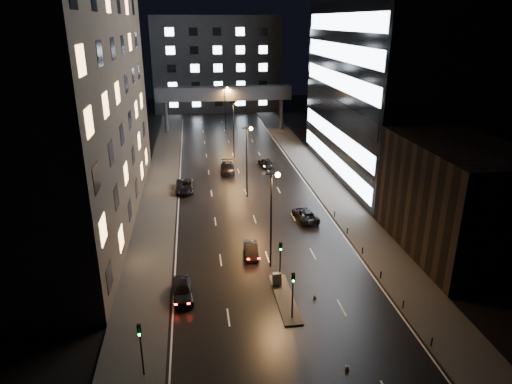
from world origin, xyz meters
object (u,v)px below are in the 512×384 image
Objects in this scene: car_toward_b at (266,163)px; car_away_a at (182,290)px; car_away_c at (184,186)px; car_away_b at (251,250)px; car_toward_a at (305,215)px; utility_cabinet at (277,279)px; car_away_d at (228,168)px.

car_away_a is at bearing 63.38° from car_toward_b.
car_away_c reaches higher than car_toward_b.
car_away_b is 0.72× the size of car_away_c.
car_toward_b is (6.62, 31.33, 0.01)m from car_away_b.
car_away_a is at bearing -88.95° from car_away_c.
car_away_c is 1.13× the size of car_toward_a.
car_away_b is 11.59m from car_toward_a.
car_toward_a is at bearing 86.64° from car_toward_b.
car_away_b is at bearing 71.24° from car_toward_b.
utility_cabinet is at bearing -71.97° from car_away_b.
car_away_b is (7.19, 7.06, -0.09)m from car_away_a.
utility_cabinet is (1.84, -35.12, -0.06)m from car_away_d.
car_toward_b is at bearing 81.33° from car_away_b.
car_away_a is 0.79× the size of car_away_c.
car_away_b is at bearing 39.80° from car_away_a.
car_away_d is (7.01, 35.88, 0.05)m from car_away_a.
car_away_d is (-0.18, 28.82, 0.14)m from car_away_b.
car_away_b is 0.82× the size of car_toward_a.
car_toward_b reaches higher than car_away_b.
car_away_d is 35.17m from utility_cabinet.
car_away_c is 17.40m from car_toward_b.
car_away_d is at bearing 93.24° from utility_cabinet.
car_toward_b is at bearing 38.41° from car_away_c.
car_toward_a is (15.20, 15.44, -0.07)m from car_away_a.
car_away_a reaches higher than utility_cabinet.
car_away_a is 8.89m from utility_cabinet.
car_toward_a is 15.99m from utility_cabinet.
utility_cabinet reaches higher than car_away_b.
car_away_c is at bearing 30.56° from car_toward_b.
car_toward_b is at bearing -94.06° from car_toward_a.
utility_cabinet is at bearing 75.67° from car_toward_b.
car_away_c is at bearing 112.40° from car_away_b.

